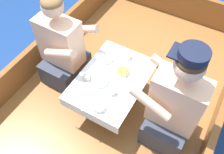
% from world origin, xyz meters
% --- Properties ---
extents(ground_plane, '(60.00, 60.00, 0.00)m').
position_xyz_m(ground_plane, '(0.00, 0.00, 0.00)').
color(ground_plane, navy).
extents(boat_deck, '(1.96, 3.09, 0.29)m').
position_xyz_m(boat_deck, '(0.00, 0.00, 0.14)').
color(boat_deck, brown).
rests_on(boat_deck, ground_plane).
extents(gunwale_port, '(0.06, 3.09, 0.32)m').
position_xyz_m(gunwale_port, '(-0.95, 0.00, 0.45)').
color(gunwale_port, brown).
rests_on(gunwale_port, boat_deck).
extents(gunwale_starboard, '(0.06, 3.09, 0.32)m').
position_xyz_m(gunwale_starboard, '(0.95, 0.00, 0.45)').
color(gunwale_starboard, brown).
rests_on(gunwale_starboard, boat_deck).
extents(bow_coaming, '(1.84, 0.06, 0.36)m').
position_xyz_m(bow_coaming, '(0.00, 1.52, 0.47)').
color(bow_coaming, brown).
rests_on(bow_coaming, boat_deck).
extents(cockpit_table, '(0.57, 0.80, 0.38)m').
position_xyz_m(cockpit_table, '(0.00, -0.12, 0.63)').
color(cockpit_table, '#B2B2B7').
rests_on(cockpit_table, boat_deck).
extents(person_port, '(0.53, 0.45, 0.99)m').
position_xyz_m(person_port, '(-0.58, -0.07, 0.68)').
color(person_port, '#333847').
rests_on(person_port, boat_deck).
extents(person_starboard, '(0.52, 0.44, 1.07)m').
position_xyz_m(person_starboard, '(0.58, -0.16, 0.73)').
color(person_starboard, '#333847').
rests_on(person_starboard, boat_deck).
extents(plate_sandwich, '(0.19, 0.19, 0.01)m').
position_xyz_m(plate_sandwich, '(0.06, -0.03, 0.68)').
color(plate_sandwich, white).
rests_on(plate_sandwich, cockpit_table).
extents(plate_bread, '(0.20, 0.20, 0.01)m').
position_xyz_m(plate_bread, '(-0.15, -0.37, 0.68)').
color(plate_bread, white).
rests_on(plate_bread, cockpit_table).
extents(sandwich, '(0.10, 0.08, 0.05)m').
position_xyz_m(sandwich, '(0.06, -0.03, 0.70)').
color(sandwich, '#E0BC7F').
rests_on(sandwich, plate_sandwich).
extents(bowl_port_near, '(0.12, 0.12, 0.04)m').
position_xyz_m(bowl_port_near, '(-0.15, 0.04, 0.69)').
color(bowl_port_near, white).
rests_on(bowl_port_near, cockpit_table).
extents(bowl_starboard_near, '(0.14, 0.14, 0.04)m').
position_xyz_m(bowl_starboard_near, '(-0.07, -0.21, 0.69)').
color(bowl_starboard_near, white).
rests_on(bowl_starboard_near, cockpit_table).
extents(bowl_center_far, '(0.11, 0.11, 0.04)m').
position_xyz_m(bowl_center_far, '(0.06, -0.44, 0.69)').
color(bowl_center_far, white).
rests_on(bowl_center_far, cockpit_table).
extents(coffee_cup_port, '(0.11, 0.08, 0.05)m').
position_xyz_m(coffee_cup_port, '(0.00, 0.17, 0.70)').
color(coffee_cup_port, white).
rests_on(coffee_cup_port, cockpit_table).
extents(coffee_cup_starboard, '(0.10, 0.07, 0.07)m').
position_xyz_m(coffee_cup_starboard, '(0.08, -0.26, 0.71)').
color(coffee_cup_starboard, white).
rests_on(coffee_cup_starboard, cockpit_table).
extents(tin_can, '(0.07, 0.07, 0.05)m').
position_xyz_m(tin_can, '(-0.19, -0.24, 0.70)').
color(tin_can, silver).
rests_on(tin_can, cockpit_table).
extents(utensil_spoon_starboard, '(0.13, 0.13, 0.01)m').
position_xyz_m(utensil_spoon_starboard, '(0.11, -0.36, 0.67)').
color(utensil_spoon_starboard, silver).
rests_on(utensil_spoon_starboard, cockpit_table).
extents(utensil_spoon_center, '(0.06, 0.17, 0.01)m').
position_xyz_m(utensil_spoon_center, '(0.23, -0.41, 0.67)').
color(utensil_spoon_center, silver).
rests_on(utensil_spoon_center, cockpit_table).
extents(utensil_knife_port, '(0.02, 0.17, 0.00)m').
position_xyz_m(utensil_knife_port, '(-0.05, -0.45, 0.67)').
color(utensil_knife_port, silver).
rests_on(utensil_knife_port, cockpit_table).
extents(utensil_fork_port, '(0.14, 0.13, 0.00)m').
position_xyz_m(utensil_fork_port, '(0.17, -0.16, 0.67)').
color(utensil_fork_port, silver).
rests_on(utensil_fork_port, cockpit_table).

